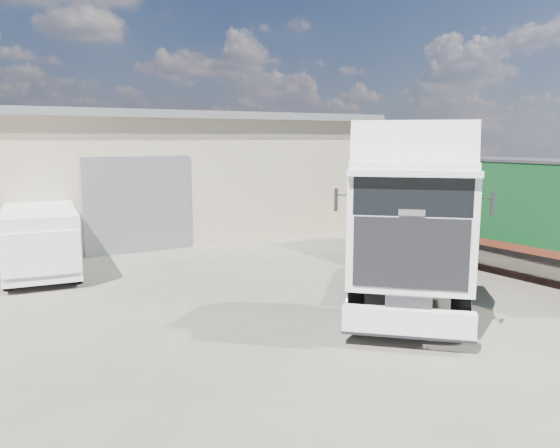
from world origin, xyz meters
TOP-DOWN VIEW (x-y plane):
  - ground at (0.00, 0.00)m, footprint 120.00×120.00m
  - warehouse at (-6.00, 16.00)m, footprint 30.60×12.60m
  - brick_boundary_wall at (11.50, 6.00)m, footprint 0.35×26.00m
  - tractor_unit at (1.70, -0.53)m, footprint 6.40×6.79m
  - box_trailer at (7.36, 1.86)m, footprint 3.08×11.05m
  - panel_van at (-5.59, 8.13)m, footprint 2.53×5.29m

SIDE VIEW (x-z plane):
  - ground at x=0.00m, z-range 0.00..0.00m
  - panel_van at x=-5.59m, z-range 0.04..2.13m
  - brick_boundary_wall at x=11.50m, z-range 0.00..2.50m
  - tractor_unit at x=1.70m, z-range -0.37..4.25m
  - box_trailer at x=7.36m, z-range 0.40..4.03m
  - warehouse at x=-6.00m, z-range -0.05..5.37m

